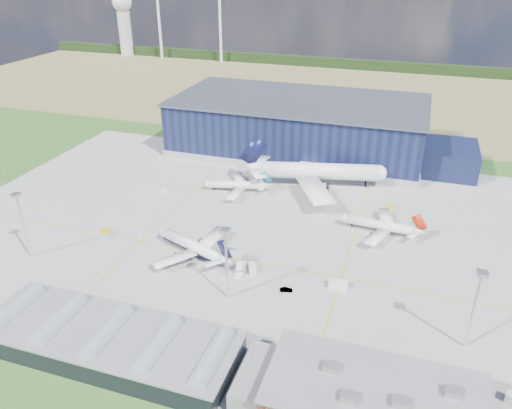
{
  "coord_description": "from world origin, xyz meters",
  "views": [
    {
      "loc": [
        54.8,
        -139.04,
        90.29
      ],
      "look_at": [
        4.46,
        13.42,
        8.54
      ],
      "focal_mm": 35.0,
      "sensor_mm": 36.0,
      "label": 1
    }
  ],
  "objects_px": {
    "airstair": "(241,268)",
    "car_b": "(286,290)",
    "airliner_red": "(379,220)",
    "hangar": "(304,128)",
    "airliner_navy": "(192,240)",
    "airliner_widebody": "(320,163)",
    "car_a": "(297,358)",
    "gse_tug_c": "(391,207)",
    "ops_building": "(374,403)",
    "light_mast_west": "(21,215)",
    "gse_cart_a": "(253,182)",
    "gse_cart_b": "(164,191)",
    "gse_van_a": "(338,284)",
    "gse_tug_b": "(105,230)",
    "light_mast_center": "(226,252)",
    "gse_van_b": "(252,268)",
    "light_mast_east": "(476,298)",
    "airliner_regional": "(235,181)"
  },
  "relations": [
    {
      "from": "ops_building",
      "to": "airliner_widebody",
      "type": "distance_m",
      "value": 120.62
    },
    {
      "from": "light_mast_west",
      "to": "airliner_regional",
      "type": "height_order",
      "value": "light_mast_west"
    },
    {
      "from": "hangar",
      "to": "gse_tug_c",
      "type": "height_order",
      "value": "hangar"
    },
    {
      "from": "hangar",
      "to": "gse_tug_b",
      "type": "height_order",
      "value": "hangar"
    },
    {
      "from": "light_mast_center",
      "to": "airliner_navy",
      "type": "relative_size",
      "value": 0.69
    },
    {
      "from": "ops_building",
      "to": "gse_van_b",
      "type": "distance_m",
      "value": 61.73
    },
    {
      "from": "airstair",
      "to": "car_b",
      "type": "distance_m",
      "value": 16.95
    },
    {
      "from": "airliner_widebody",
      "to": "car_b",
      "type": "bearing_deg",
      "value": -98.47
    },
    {
      "from": "gse_van_b",
      "to": "car_a",
      "type": "relative_size",
      "value": 1.48
    },
    {
      "from": "airliner_red",
      "to": "airliner_regional",
      "type": "relative_size",
      "value": 1.06
    },
    {
      "from": "hangar",
      "to": "car_b",
      "type": "relative_size",
      "value": 38.46
    },
    {
      "from": "light_mast_center",
      "to": "airliner_red",
      "type": "height_order",
      "value": "light_mast_center"
    },
    {
      "from": "light_mast_east",
      "to": "airliner_red",
      "type": "height_order",
      "value": "light_mast_east"
    },
    {
      "from": "hangar",
      "to": "gse_tug_b",
      "type": "xyz_separation_m",
      "value": [
        -48.28,
        -103.18,
        -10.98
      ]
    },
    {
      "from": "airliner_regional",
      "to": "gse_van_b",
      "type": "height_order",
      "value": "airliner_regional"
    },
    {
      "from": "light_mast_west",
      "to": "airliner_widebody",
      "type": "height_order",
      "value": "light_mast_west"
    },
    {
      "from": "light_mast_center",
      "to": "gse_van_b",
      "type": "height_order",
      "value": "light_mast_center"
    },
    {
      "from": "airliner_widebody",
      "to": "ops_building",
      "type": "bearing_deg",
      "value": -85.98
    },
    {
      "from": "light_mast_east",
      "to": "airliner_widebody",
      "type": "height_order",
      "value": "light_mast_east"
    },
    {
      "from": "gse_van_a",
      "to": "car_b",
      "type": "height_order",
      "value": "gse_van_a"
    },
    {
      "from": "light_mast_center",
      "to": "airliner_navy",
      "type": "xyz_separation_m",
      "value": [
        -19.47,
        18.0,
        -9.96
      ]
    },
    {
      "from": "airliner_widebody",
      "to": "gse_van_a",
      "type": "height_order",
      "value": "airliner_widebody"
    },
    {
      "from": "light_mast_west",
      "to": "airliner_navy",
      "type": "relative_size",
      "value": 0.69
    },
    {
      "from": "airliner_red",
      "to": "car_b",
      "type": "bearing_deg",
      "value": 68.53
    },
    {
      "from": "airliner_navy",
      "to": "airliner_red",
      "type": "distance_m",
      "value": 66.63
    },
    {
      "from": "ops_building",
      "to": "airliner_navy",
      "type": "distance_m",
      "value": 80.39
    },
    {
      "from": "airliner_navy",
      "to": "car_b",
      "type": "relative_size",
      "value": 8.9
    },
    {
      "from": "gse_tug_b",
      "to": "light_mast_east",
      "type": "bearing_deg",
      "value": 8.48
    },
    {
      "from": "hangar",
      "to": "light_mast_west",
      "type": "relative_size",
      "value": 6.3
    },
    {
      "from": "car_a",
      "to": "hangar",
      "type": "bearing_deg",
      "value": 11.44
    },
    {
      "from": "airliner_regional",
      "to": "airliner_red",
      "type": "bearing_deg",
      "value": 151.4
    },
    {
      "from": "hangar",
      "to": "airliner_widebody",
      "type": "xyz_separation_m",
      "value": [
        16.26,
        -39.8,
        -1.2
      ]
    },
    {
      "from": "gse_tug_c",
      "to": "gse_van_a",
      "type": "bearing_deg",
      "value": -104.29
    },
    {
      "from": "airliner_red",
      "to": "light_mast_east",
      "type": "bearing_deg",
      "value": 122.92
    },
    {
      "from": "gse_cart_a",
      "to": "ops_building",
      "type": "bearing_deg",
      "value": -43.41
    },
    {
      "from": "airliner_widebody",
      "to": "gse_tug_b",
      "type": "xyz_separation_m",
      "value": [
        -64.54,
        -63.37,
        -9.78
      ]
    },
    {
      "from": "gse_cart_a",
      "to": "light_mast_east",
      "type": "bearing_deg",
      "value": -26.89
    },
    {
      "from": "airliner_red",
      "to": "hangar",
      "type": "bearing_deg",
      "value": -52.93
    },
    {
      "from": "ops_building",
      "to": "gse_cart_a",
      "type": "bearing_deg",
      "value": 120.37
    },
    {
      "from": "airliner_navy",
      "to": "gse_cart_b",
      "type": "xyz_separation_m",
      "value": [
        -31.44,
        39.74,
        -4.81
      ]
    },
    {
      "from": "gse_tug_b",
      "to": "airstair",
      "type": "height_order",
      "value": "airstair"
    },
    {
      "from": "hangar",
      "to": "light_mast_west",
      "type": "xyz_separation_m",
      "value": [
        -62.81,
        -124.8,
        3.82
      ]
    },
    {
      "from": "light_mast_center",
      "to": "gse_cart_b",
      "type": "bearing_deg",
      "value": 131.4
    },
    {
      "from": "airliner_regional",
      "to": "ops_building",
      "type": "bearing_deg",
      "value": 111.06
    },
    {
      "from": "gse_tug_b",
      "to": "gse_van_b",
      "type": "relative_size",
      "value": 0.61
    },
    {
      "from": "car_a",
      "to": "car_b",
      "type": "bearing_deg",
      "value": 19.1
    },
    {
      "from": "airliner_navy",
      "to": "gse_van_b",
      "type": "bearing_deg",
      "value": -167.08
    },
    {
      "from": "airliner_regional",
      "to": "airstair",
      "type": "xyz_separation_m",
      "value": [
        22.51,
        -54.97,
        -3.2
      ]
    },
    {
      "from": "hangar",
      "to": "car_a",
      "type": "bearing_deg",
      "value": -77.17
    },
    {
      "from": "ops_building",
      "to": "airstair",
      "type": "relative_size",
      "value": 9.69
    }
  ]
}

